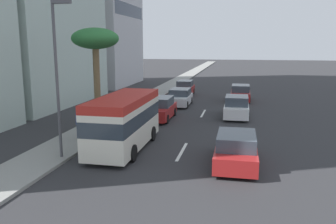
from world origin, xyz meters
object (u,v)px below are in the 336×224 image
car_third (237,107)px  palm_tree (95,42)px  car_fifth (180,98)px  pedestrian_near_lamp (111,108)px  pedestrian_mid_block (79,123)px  car_second (185,88)px  car_sixth (236,149)px  car_lead (240,93)px  street_lamp (58,63)px  car_seventh (161,109)px  minibus_fourth (124,120)px

car_third → palm_tree: size_ratio=0.65×
car_fifth → palm_tree: 11.41m
pedestrian_near_lamp → pedestrian_mid_block: pedestrian_mid_block is taller
car_second → car_sixth: bearing=15.1°
car_sixth → pedestrian_near_lamp: 11.78m
car_third → car_sixth: 10.95m
car_lead → pedestrian_near_lamp: size_ratio=2.75×
car_sixth → pedestrian_mid_block: size_ratio=2.72×
car_lead → street_lamp: (-20.25, 8.45, 3.94)m
pedestrian_near_lamp → car_sixth: bearing=3.4°
car_seventh → car_fifth: bearing=176.2°
street_lamp → pedestrian_mid_block: bearing=12.9°
car_fifth → palm_tree: (-9.37, 4.13, 5.03)m
car_lead → car_second: car_lead is taller
pedestrian_near_lamp → pedestrian_mid_block: bearing=-47.0°
car_third → car_sixth: bearing=-179.3°
car_second → car_sixth: 22.85m
car_fifth → car_seventh: size_ratio=0.97×
street_lamp → car_third: bearing=-34.2°
car_second → minibus_fourth: minibus_fourth is taller
car_seventh → palm_tree: bearing=-49.7°
car_lead → car_sixth: size_ratio=0.93×
car_third → pedestrian_near_lamp: 9.63m
car_lead → street_lamp: bearing=157.4°
car_second → car_fifth: car_second is taller
minibus_fourth → car_sixth: (-1.28, -5.95, -0.86)m
car_seventh → car_third: bearing=106.9°
car_lead → pedestrian_near_lamp: bearing=141.6°
car_seventh → minibus_fourth: bearing=-1.2°
pedestrian_mid_block → car_third: bearing=-39.4°
pedestrian_near_lamp → minibus_fourth: bearing=-20.3°
car_sixth → car_third: bearing=0.7°
car_lead → car_second: 6.76m
car_seventh → palm_tree: size_ratio=0.69×
car_second → pedestrian_mid_block: size_ratio=2.53×
street_lamp → car_fifth: bearing=-10.1°
car_lead → car_fifth: 6.64m
car_sixth → street_lamp: size_ratio=0.62×
car_third → pedestrian_mid_block: 12.46m
car_seventh → pedestrian_near_lamp: size_ratio=2.87×
car_sixth → palm_tree: (6.07, 9.50, 5.03)m
car_second → pedestrian_near_lamp: 14.94m
car_fifth → street_lamp: 17.27m
car_second → pedestrian_near_lamp: size_ratio=2.74×
pedestrian_near_lamp → pedestrian_mid_block: size_ratio=0.92×
car_sixth → car_second: bearing=15.1°
car_sixth → pedestrian_mid_block: bearing=75.9°
car_lead → minibus_fourth: size_ratio=0.65×
car_seventh → pedestrian_near_lamp: 3.77m
pedestrian_near_lamp → street_lamp: (-8.56, -0.80, 3.71)m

